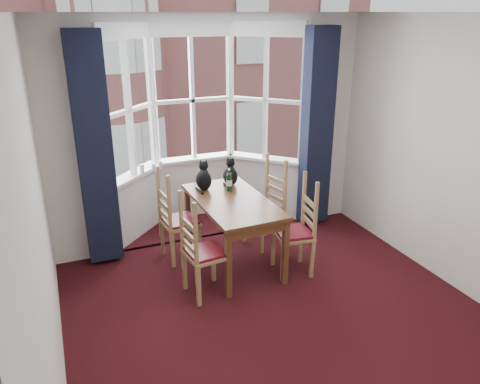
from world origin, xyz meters
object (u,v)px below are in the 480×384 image
cat_left (204,178)px  cat_right (230,174)px  chair_left_far (173,223)px  wine_bottle (229,181)px  candle_extra (160,165)px  candle_short (154,167)px  chair_left_near (198,255)px  candle_tall (142,169)px  chair_right_near (301,233)px  dining_table (233,208)px  chair_right_far (270,209)px

cat_left → cat_right: bearing=5.8°
chair_left_far → wine_bottle: size_ratio=3.40×
cat_left → candle_extra: cat_left is taller
chair_left_far → candle_short: size_ratio=10.05×
chair_left_near → candle_short: bearing=91.4°
chair_left_near → cat_right: cat_right is taller
chair_left_far → candle_tall: bearing=101.5°
chair_left_near → chair_right_near: size_ratio=1.00×
cat_right → candle_tall: cat_right is taller
chair_right_near → cat_right: (-0.48, 0.96, 0.46)m
dining_table → candle_short: bearing=118.2°
chair_right_near → candle_tall: 2.21m
chair_left_near → cat_left: 1.15m
chair_left_far → wine_bottle: (0.70, -0.05, 0.45)m
chair_left_near → chair_right_near: (1.23, 0.05, 0.00)m
cat_right → wine_bottle: 0.23m
wine_bottle → candle_tall: 1.23m
dining_table → candle_extra: (-0.55, 1.20, 0.22)m
candle_short → candle_tall: bearing=-169.4°
chair_right_far → cat_left: (-0.82, 0.15, 0.47)m
cat_right → candle_extra: cat_right is taller
wine_bottle → candle_extra: wine_bottle is taller
chair_left_near → chair_left_far: size_ratio=1.00×
chair_right_near → candle_tall: size_ratio=8.43×
chair_right_near → cat_right: bearing=116.4°
chair_left_far → wine_bottle: wine_bottle is taller
cat_right → wine_bottle: (-0.09, -0.21, -0.01)m
wine_bottle → candle_short: wine_bottle is taller
chair_left_far → cat_left: cat_left is taller
chair_left_far → chair_right_far: size_ratio=1.00×
chair_right_near → cat_left: bearing=132.1°
cat_right → cat_left: bearing=-174.2°
dining_table → candle_short: candle_short is taller
dining_table → candle_tall: bearing=124.6°
cat_right → chair_right_near: bearing=-63.6°
chair_left_far → wine_bottle: bearing=-4.2°
chair_left_far → candle_short: 0.96m
chair_left_far → chair_right_near: size_ratio=1.00×
dining_table → cat_right: (0.16, 0.49, 0.23)m
chair_right_near → wine_bottle: size_ratio=3.40×
dining_table → cat_right: bearing=71.4°
chair_left_near → cat_left: size_ratio=2.58×
chair_left_near → cat_left: cat_left is taller
candle_short → candle_extra: 0.09m
chair_right_far → wine_bottle: (-0.55, -0.02, 0.45)m
dining_table → chair_right_far: chair_right_far is taller
dining_table → cat_left: bearing=112.9°
candle_tall → chair_right_far: bearing=-31.0°
cat_left → wine_bottle: cat_left is taller
candle_short → chair_left_near: bearing=-88.6°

